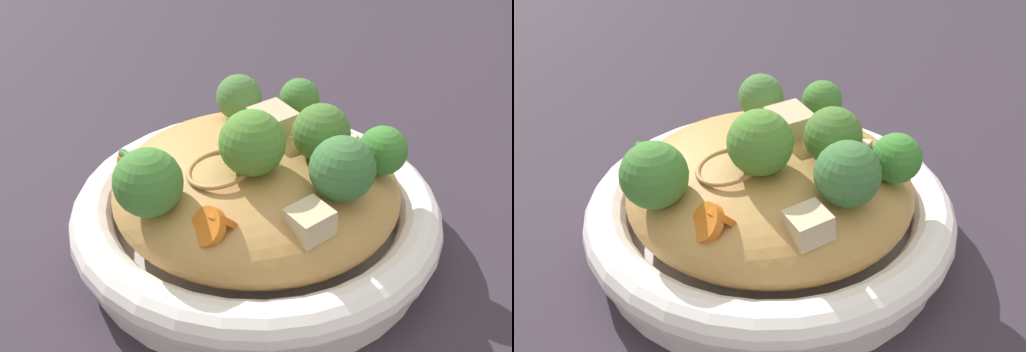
% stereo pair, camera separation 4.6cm
% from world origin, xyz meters
% --- Properties ---
extents(ground_plane, '(3.00, 3.00, 0.00)m').
position_xyz_m(ground_plane, '(0.00, 0.00, 0.00)').
color(ground_plane, '#322935').
extents(serving_bowl, '(0.33, 0.33, 0.05)m').
position_xyz_m(serving_bowl, '(0.00, 0.00, 0.03)').
color(serving_bowl, white).
rests_on(serving_bowl, ground_plane).
extents(noodle_heap, '(0.25, 0.25, 0.09)m').
position_xyz_m(noodle_heap, '(0.00, 0.00, 0.06)').
color(noodle_heap, '#BC8A4A').
rests_on(noodle_heap, serving_bowl).
extents(broccoli_florets, '(0.25, 0.19, 0.08)m').
position_xyz_m(broccoli_florets, '(-0.01, 0.03, 0.11)').
color(broccoli_florets, '#8EAE77').
rests_on(broccoli_florets, serving_bowl).
extents(carrot_coins, '(0.14, 0.17, 0.04)m').
position_xyz_m(carrot_coins, '(0.06, 0.02, 0.08)').
color(carrot_coins, orange).
rests_on(carrot_coins, serving_bowl).
extents(zucchini_slices, '(0.20, 0.18, 0.04)m').
position_xyz_m(zucchini_slices, '(0.01, -0.02, 0.09)').
color(zucchini_slices, beige).
rests_on(zucchini_slices, serving_bowl).
extents(chicken_chunks, '(0.09, 0.16, 0.05)m').
position_xyz_m(chicken_chunks, '(-0.03, 0.02, 0.10)').
color(chicken_chunks, beige).
rests_on(chicken_chunks, serving_bowl).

